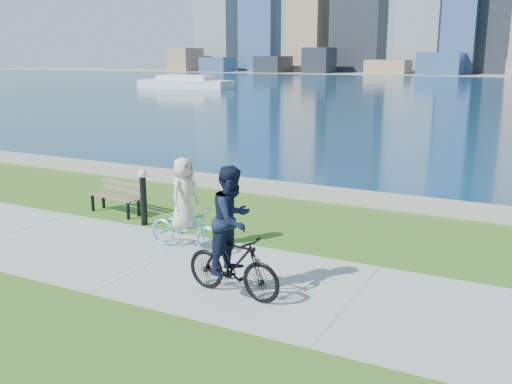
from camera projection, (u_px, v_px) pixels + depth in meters
ground at (155, 262)px, 11.16m from camera, size 320.00×320.00×0.00m
concrete_path at (155, 262)px, 11.16m from camera, size 80.00×3.50×0.02m
seawall at (286, 190)px, 16.46m from camera, size 90.00×0.50×0.35m
bay_water at (500, 88)px, 73.23m from camera, size 320.00×131.00×0.01m
ferry_near at (185, 83)px, 71.23m from camera, size 12.38×3.54×1.68m
park_bench at (117, 194)px, 14.57m from camera, size 1.61×0.75×0.80m
bollard_lamp at (143, 193)px, 13.46m from camera, size 0.22×0.22×1.36m
cyclist_woman at (185, 216)px, 11.69m from camera, size 0.63×1.73×1.93m
cyclist_man at (233, 243)px, 9.34m from camera, size 0.74×1.85×2.21m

